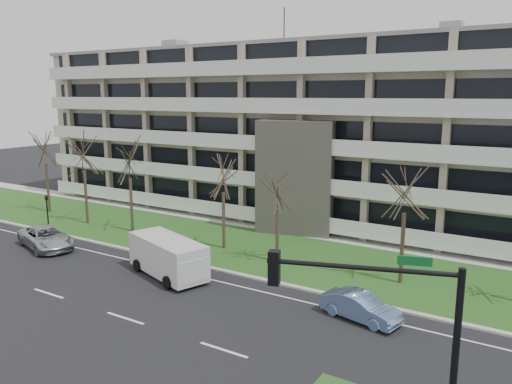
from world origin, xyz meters
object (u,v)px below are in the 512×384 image
Objects in this scene: silver_pickup at (46,238)px; white_van at (168,254)px; blue_sedan at (360,307)px; pedestrian_signal at (47,207)px; traffic_signal at (389,331)px.

white_van reaches higher than silver_pickup.
white_van is at bearing 104.08° from blue_sedan.
traffic_signal is at bearing 1.35° from pedestrian_signal.
pedestrian_signal is (-4.63, 3.52, 1.03)m from silver_pickup.
silver_pickup is 0.87× the size of white_van.
white_van is at bearing 133.78° from traffic_signal.
silver_pickup is 5.91m from pedestrian_signal.
white_van is (-12.14, -0.35, 0.73)m from blue_sedan.
silver_pickup is 1.96× the size of pedestrian_signal.
traffic_signal reaches higher than blue_sedan.
silver_pickup is at bearing -15.83° from pedestrian_signal.
blue_sedan is at bearing -71.74° from silver_pickup.
blue_sedan is 0.63× the size of white_van.
pedestrian_signal is at bearing 69.30° from silver_pickup.
pedestrian_signal reaches higher than blue_sedan.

